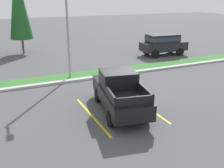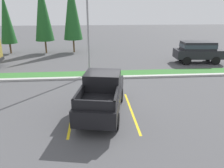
% 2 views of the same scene
% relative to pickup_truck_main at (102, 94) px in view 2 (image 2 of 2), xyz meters
% --- Properties ---
extents(ground_plane, '(120.00, 120.00, 0.00)m').
position_rel_pickup_truck_main_xyz_m(ground_plane, '(0.63, 0.74, -1.04)').
color(ground_plane, '#4C4C4F').
extents(parking_line_near, '(0.12, 4.80, 0.01)m').
position_rel_pickup_truck_main_xyz_m(parking_line_near, '(-1.56, -0.05, -1.04)').
color(parking_line_near, yellow).
rests_on(parking_line_near, ground).
extents(parking_line_far, '(0.12, 4.80, 0.01)m').
position_rel_pickup_truck_main_xyz_m(parking_line_far, '(1.54, -0.05, -1.04)').
color(parking_line_far, yellow).
rests_on(parking_line_far, ground).
extents(curb_strip, '(56.00, 0.40, 0.15)m').
position_rel_pickup_truck_main_xyz_m(curb_strip, '(0.63, 5.74, -0.97)').
color(curb_strip, '#B2B2AD').
rests_on(curb_strip, ground).
extents(grass_median, '(56.00, 1.80, 0.06)m').
position_rel_pickup_truck_main_xyz_m(grass_median, '(0.63, 6.84, -1.01)').
color(grass_median, '#387533').
rests_on(grass_median, ground).
extents(pickup_truck_main, '(2.83, 5.48, 2.10)m').
position_rel_pickup_truck_main_xyz_m(pickup_truck_main, '(0.00, 0.00, 0.00)').
color(pickup_truck_main, black).
rests_on(pickup_truck_main, ground).
extents(suv_distant, '(4.71, 2.18, 2.10)m').
position_rel_pickup_truck_main_xyz_m(suv_distant, '(9.85, 10.07, 0.20)').
color(suv_distant, black).
rests_on(suv_distant, ground).
extents(street_light, '(0.24, 1.49, 7.31)m').
position_rel_pickup_truck_main_xyz_m(street_light, '(-0.76, 6.49, 3.17)').
color(street_light, gray).
rests_on(street_light, ground).
extents(cypress_tree_leftmost, '(1.77, 1.77, 6.81)m').
position_rel_pickup_truck_main_xyz_m(cypress_tree_leftmost, '(-10.28, 16.50, 2.97)').
color(cypress_tree_leftmost, brown).
rests_on(cypress_tree_leftmost, ground).
extents(cypress_tree_left_inner, '(2.17, 2.17, 8.36)m').
position_rel_pickup_truck_main_xyz_m(cypress_tree_left_inner, '(-6.10, 16.43, 3.88)').
color(cypress_tree_left_inner, brown).
rests_on(cypress_tree_left_inner, ground).
extents(cypress_tree_center, '(2.26, 2.26, 8.68)m').
position_rel_pickup_truck_main_xyz_m(cypress_tree_center, '(-2.79, 16.71, 4.07)').
color(cypress_tree_center, brown).
rests_on(cypress_tree_center, ground).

